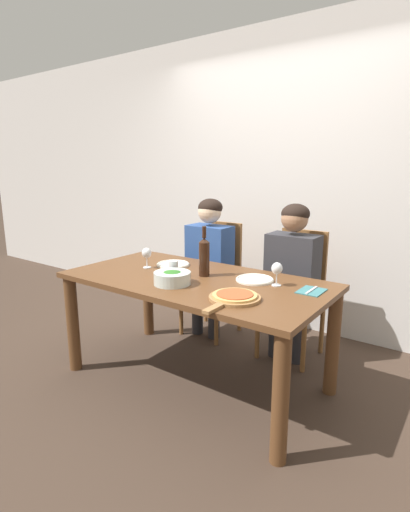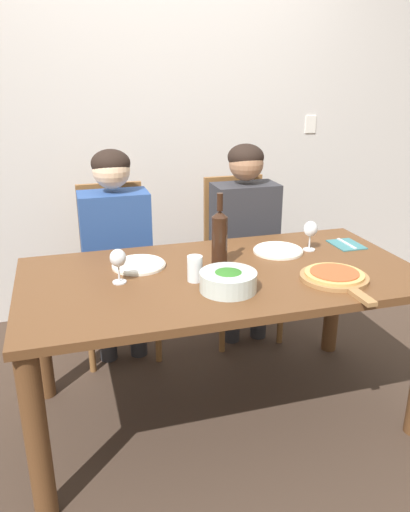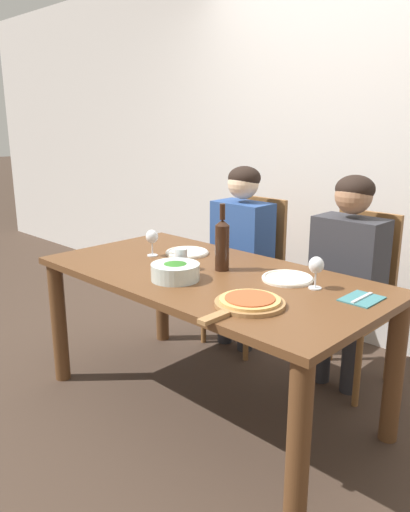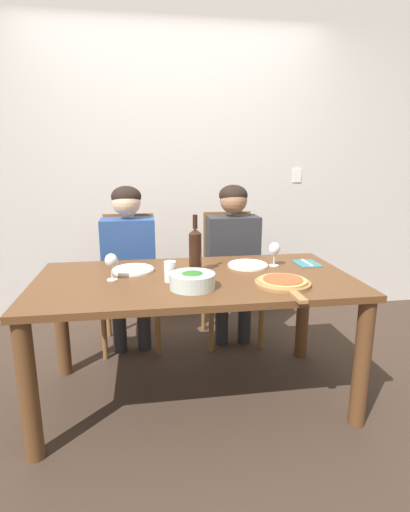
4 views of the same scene
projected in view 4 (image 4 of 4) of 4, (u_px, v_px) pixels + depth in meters
ground_plane at (196, 395)px, 2.43m from camera, size 40.00×40.00×0.00m
back_wall at (174, 164)px, 3.41m from camera, size 10.00×0.06×2.70m
dining_table at (195, 297)px, 2.28m from camera, size 1.78×0.91×0.75m
chair_left at (130, 278)px, 3.04m from camera, size 0.42×0.42×0.99m
chair_right at (229, 273)px, 3.15m from camera, size 0.42×0.42×0.99m
person_woman at (129, 254)px, 2.87m from camera, size 0.47×0.51×1.21m
person_man at (233, 250)px, 2.99m from camera, size 0.47×0.51×1.21m
wine_bottle at (195, 250)px, 2.30m from camera, size 0.07×0.07×0.34m
broccoli_bowl at (192, 281)px, 2.05m from camera, size 0.24×0.24×0.09m
dinner_plate_left at (133, 270)px, 2.37m from camera, size 0.25×0.25×0.02m
dinner_plate_right at (248, 265)px, 2.47m from camera, size 0.25×0.25×0.02m
pizza_on_board at (283, 283)px, 2.10m from camera, size 0.29×0.43×0.04m
wine_glass_left at (111, 262)px, 2.17m from camera, size 0.07×0.07×0.15m
wine_glass_right at (274, 250)px, 2.46m from camera, size 0.07×0.07×0.15m
water_tumbler at (170, 272)px, 2.16m from camera, size 0.07×0.07×0.11m
fork_on_napkin at (307, 263)px, 2.53m from camera, size 0.14×0.18×0.01m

